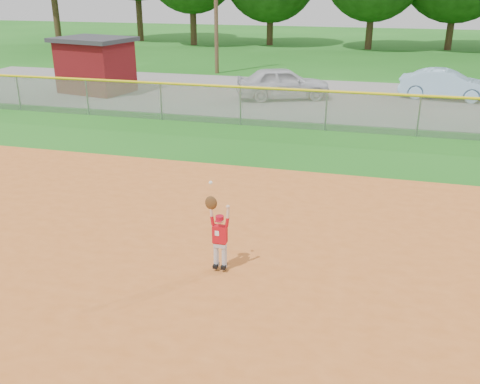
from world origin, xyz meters
name	(u,v)px	position (x,y,z in m)	size (l,w,h in m)	color
ground	(272,249)	(0.00, 0.00, 0.00)	(120.00, 120.00, 0.00)	#1C6316
clay_infield	(235,331)	(0.00, -3.00, 0.02)	(24.00, 16.00, 0.04)	#C76224
parking_strip	(339,99)	(0.00, 16.00, 0.01)	(44.00, 10.00, 0.03)	slate
car_white_a	(283,83)	(-2.62, 15.27, 0.78)	(1.78, 4.43, 1.51)	silver
car_blue	(446,84)	(4.87, 17.18, 0.73)	(1.47, 4.22, 1.39)	#97C2E1
utility_shed	(95,65)	(-12.08, 14.57, 1.39)	(4.15, 3.53, 2.72)	#590C0F
outfield_fence	(326,108)	(0.00, 10.00, 0.88)	(40.06, 0.10, 1.55)	gray
ballplayer	(219,233)	(-0.81, -1.19, 0.83)	(0.48, 0.21, 1.77)	silver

